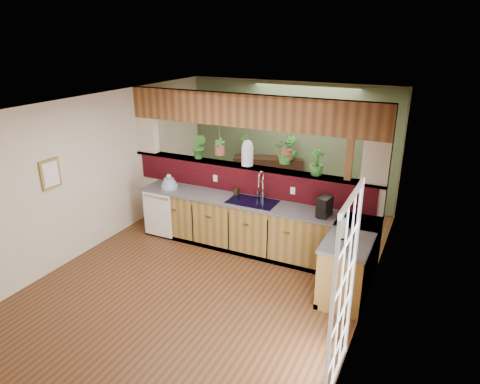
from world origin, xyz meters
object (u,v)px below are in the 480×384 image
at_px(glass_jar, 247,153).
at_px(coffee_maker, 324,208).
at_px(shelving_console, 268,179).
at_px(paper_towel, 342,229).
at_px(faucet, 261,184).
at_px(dish_stack, 169,184).
at_px(soap_dispenser, 237,190).

bearing_deg(glass_jar, coffee_maker, -16.53).
bearing_deg(shelving_console, paper_towel, -72.01).
xyz_separation_m(coffee_maker, paper_towel, (0.41, -0.61, -0.00)).
relative_size(faucet, dish_stack, 1.69).
bearing_deg(dish_stack, faucet, 6.73).
relative_size(coffee_maker, glass_jar, 0.69).
relative_size(soap_dispenser, shelving_console, 0.11).
bearing_deg(dish_stack, shelving_console, 67.28).
xyz_separation_m(paper_towel, glass_jar, (-1.91, 1.05, 0.57)).
relative_size(dish_stack, glass_jar, 0.68).
xyz_separation_m(faucet, soap_dispenser, (-0.47, 0.02, -0.19)).
relative_size(faucet, coffee_maker, 1.66).
height_order(dish_stack, soap_dispenser, dish_stack).
relative_size(soap_dispenser, paper_towel, 0.56).
xyz_separation_m(faucet, glass_jar, (-0.36, 0.22, 0.44)).
distance_m(paper_towel, shelving_console, 3.77).
bearing_deg(shelving_console, dish_stack, -132.42).
distance_m(faucet, dish_stack, 1.73).
height_order(dish_stack, paper_towel, paper_towel).
bearing_deg(paper_towel, faucet, 151.76).
bearing_deg(shelving_console, faucet, -90.56).
bearing_deg(paper_towel, glass_jar, 151.11).
bearing_deg(glass_jar, shelving_console, 101.11).
bearing_deg(dish_stack, coffee_maker, -0.38).
relative_size(dish_stack, paper_towel, 0.99).
height_order(coffee_maker, shelving_console, coffee_maker).
bearing_deg(coffee_maker, glass_jar, 174.62).
height_order(soap_dispenser, shelving_console, soap_dispenser).
xyz_separation_m(faucet, coffee_maker, (1.13, -0.22, -0.13)).
height_order(paper_towel, glass_jar, glass_jar).
relative_size(faucet, glass_jar, 1.15).
bearing_deg(faucet, shelving_console, 109.13).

